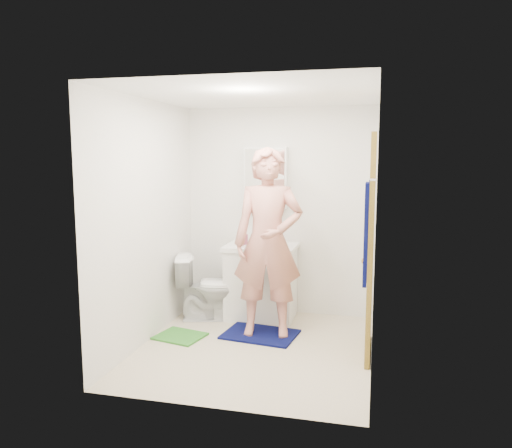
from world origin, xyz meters
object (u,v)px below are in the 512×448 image
at_px(medicine_cabinet, 266,178).
at_px(soap_dispenser, 243,237).
at_px(man, 268,243).
at_px(towel, 366,234).
at_px(toilet, 209,287).
at_px(vanity_cabinet, 261,284).
at_px(toothbrush_cup, 272,240).

bearing_deg(medicine_cabinet, soap_dispenser, -127.66).
bearing_deg(man, medicine_cabinet, 96.41).
bearing_deg(towel, man, 136.43).
relative_size(toilet, man, 0.39).
bearing_deg(vanity_cabinet, toothbrush_cup, 35.89).
xyz_separation_m(towel, toilet, (-1.74, 1.30, -0.88)).
bearing_deg(toilet, vanity_cabinet, -87.76).
xyz_separation_m(towel, soap_dispenser, (-1.38, 1.45, -0.31)).
height_order(medicine_cabinet, towel, medicine_cabinet).
xyz_separation_m(vanity_cabinet, man, (0.20, -0.55, 0.58)).
bearing_deg(vanity_cabinet, towel, -51.53).
bearing_deg(soap_dispenser, towel, -46.26).
bearing_deg(medicine_cabinet, toothbrush_cup, -54.47).
bearing_deg(vanity_cabinet, toilet, -162.18).
xyz_separation_m(toilet, toothbrush_cup, (0.67, 0.26, 0.53)).
xyz_separation_m(vanity_cabinet, toothbrush_cup, (0.11, 0.08, 0.50)).
bearing_deg(towel, medicine_cabinet, 124.61).
distance_m(towel, toothbrush_cup, 1.93).
height_order(vanity_cabinet, soap_dispenser, soap_dispenser).
relative_size(soap_dispenser, man, 0.09).
bearing_deg(toilet, soap_dispenser, -84.04).
height_order(medicine_cabinet, toothbrush_cup, medicine_cabinet).
xyz_separation_m(soap_dispenser, toothbrush_cup, (0.31, 0.12, -0.04)).
bearing_deg(toilet, man, -131.41).
bearing_deg(towel, toothbrush_cup, 124.52).
bearing_deg(toilet, toothbrush_cup, -84.52).
bearing_deg(toothbrush_cup, toilet, -158.94).
relative_size(medicine_cabinet, toilet, 0.95).
bearing_deg(vanity_cabinet, man, -70.30).
distance_m(towel, soap_dispenser, 2.03).
relative_size(towel, toothbrush_cup, 6.71).
distance_m(vanity_cabinet, towel, 2.08).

